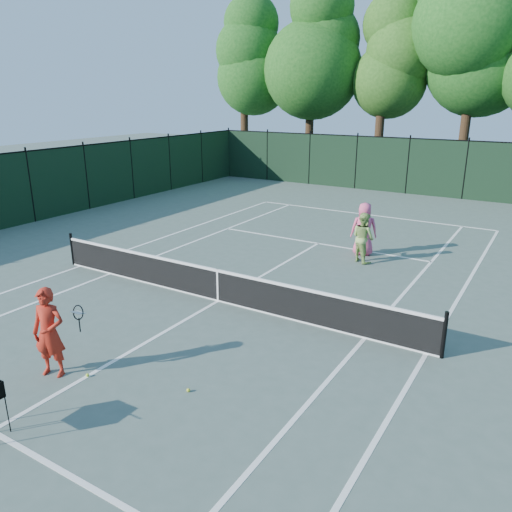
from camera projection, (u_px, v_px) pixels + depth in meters
The scene contains 19 objects.
ground at pixel (218, 301), 13.42m from camera, with size 90.00×90.00×0.00m, color #4C5C53.
sideline_doubles_left at pixel (81, 266), 16.15m from camera, with size 0.10×23.77×0.01m, color white.
sideline_doubles_right at pixel (426, 354), 10.69m from camera, with size 0.10×23.77×0.01m, color white.
sideline_singles_left at pixel (110, 274), 15.47m from camera, with size 0.10×23.77×0.01m, color white.
sideline_singles_right at pixel (365, 338), 11.38m from camera, with size 0.10×23.77×0.01m, color white.
baseline_far at pixel (368, 215), 23.06m from camera, with size 10.97×0.10×0.01m, color white.
service_line_far at pixel (318, 243), 18.61m from camera, with size 8.23×0.10×0.01m, color white.
center_service_line at pixel (218, 301), 13.42m from camera, with size 0.10×12.80×0.01m, color white.
tennis_net at pixel (218, 285), 13.28m from camera, with size 11.69×0.09×1.06m.
fence_far at pixel (408, 167), 27.55m from camera, with size 24.00×0.05×3.00m, color black.
tree_0 at pixel (244, 51), 34.80m from camera, with size 6.40×6.40×13.14m.
tree_1 at pixel (312, 40), 32.55m from camera, with size 6.80×6.80×13.98m.
tree_2 at pixel (385, 52), 30.20m from camera, with size 6.00×6.00×12.40m.
tree_3 at pixel (478, 24), 27.72m from camera, with size 7.00×7.00×14.45m.
coach at pixel (49, 333), 9.65m from camera, with size 0.84×0.85×1.82m.
player_pink at pixel (364, 229), 17.05m from camera, with size 1.05×0.89×1.83m.
player_green at pixel (363, 237), 16.36m from camera, with size 1.02×0.95×1.66m.
loose_ball_near_cart at pixel (88, 375), 9.82m from camera, with size 0.07×0.07×0.07m, color #C0DE2D.
loose_ball_midcourt at pixel (188, 390), 9.32m from camera, with size 0.07×0.07×0.07m, color #CED62B.
Camera 1 is at (7.35, -10.03, 5.30)m, focal length 35.00 mm.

